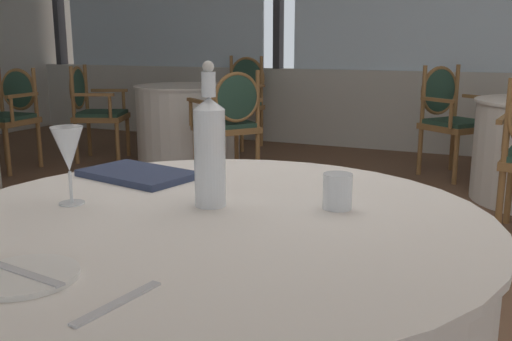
{
  "coord_description": "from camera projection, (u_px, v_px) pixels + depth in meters",
  "views": [
    {
      "loc": [
        0.88,
        -2.24,
        1.14
      ],
      "look_at": [
        0.33,
        -1.02,
        0.84
      ],
      "focal_mm": 39.95,
      "sensor_mm": 36.0,
      "label": 1
    }
  ],
  "objects": [
    {
      "name": "dining_chair_0_2",
      "position": [
        92.0,
        106.0,
        5.56
      ],
      "size": [
        0.6,
        0.64,
        0.93
      ],
      "rotation": [
        0.0,
        0.0,
        12.96
      ],
      "color": "olive",
      "rests_on": "ground_plane"
    },
    {
      "name": "side_plate",
      "position": [
        24.0,
        276.0,
        0.99
      ],
      "size": [
        0.19,
        0.19,
        0.01
      ],
      "primitive_type": "cylinder",
      "color": "white",
      "rests_on": "foreground_table"
    },
    {
      "name": "dining_chair_3_1",
      "position": [
        10.0,
        109.0,
        5.19
      ],
      "size": [
        0.56,
        0.5,
        0.92
      ],
      "rotation": [
        0.0,
        0.0,
        11.07
      ],
      "color": "olive",
      "rests_on": "ground_plane"
    },
    {
      "name": "dinner_fork",
      "position": [
        118.0,
        303.0,
        0.89
      ],
      "size": [
        0.04,
        0.18,
        0.0
      ],
      "primitive_type": "cube",
      "rotation": [
        0.0,
        0.0,
        1.43
      ],
      "color": "silver",
      "rests_on": "foreground_table"
    },
    {
      "name": "ground_plane",
      "position": [
        280.0,
        299.0,
        2.59
      ],
      "size": [
        13.71,
        13.71,
        0.0
      ],
      "primitive_type": "plane",
      "color": "brown"
    },
    {
      "name": "background_table_0",
      "position": [
        188.0,
        123.0,
        5.57
      ],
      "size": [
        1.03,
        1.03,
        0.74
      ],
      "color": "white",
      "rests_on": "ground_plane"
    },
    {
      "name": "dining_chair_0_1",
      "position": [
        241.0,
        95.0,
        6.32
      ],
      "size": [
        0.58,
        0.52,
        1.0
      ],
      "rotation": [
        0.0,
        0.0,
        10.86
      ],
      "color": "olive",
      "rests_on": "ground_plane"
    },
    {
      "name": "dining_chair_1_2",
      "position": [
        449.0,
        112.0,
        4.91
      ],
      "size": [
        0.65,
        0.66,
        0.95
      ],
      "rotation": [
        0.0,
        0.0,
        11.92
      ],
      "color": "olive",
      "rests_on": "ground_plane"
    },
    {
      "name": "window_wall_far",
      "position": [
        422.0,
        48.0,
        5.88
      ],
      "size": [
        10.19,
        0.14,
        2.72
      ],
      "color": "beige",
      "rests_on": "ground_plane"
    },
    {
      "name": "menu_book",
      "position": [
        138.0,
        174.0,
        1.73
      ],
      "size": [
        0.37,
        0.27,
        0.02
      ],
      "primitive_type": "cube",
      "rotation": [
        0.0,
        0.0,
        -0.21
      ],
      "color": "#2D3856",
      "rests_on": "foreground_table"
    },
    {
      "name": "water_tumbler",
      "position": [
        337.0,
        191.0,
        1.39
      ],
      "size": [
        0.07,
        0.07,
        0.09
      ],
      "primitive_type": "cylinder",
      "color": "white",
      "rests_on": "foreground_table"
    },
    {
      "name": "butter_knife",
      "position": [
        24.0,
        273.0,
        0.98
      ],
      "size": [
        0.2,
        0.05,
        0.0
      ],
      "primitive_type": "cube",
      "rotation": [
        0.0,
        0.0,
        -0.15
      ],
      "color": "silver",
      "rests_on": "foreground_table"
    },
    {
      "name": "dining_chair_0_0",
      "position": [
        230.0,
        117.0,
        4.73
      ],
      "size": [
        0.65,
        0.66,
        0.92
      ],
      "rotation": [
        0.0,
        0.0,
        8.77
      ],
      "color": "olive",
      "rests_on": "ground_plane"
    },
    {
      "name": "wine_glass",
      "position": [
        68.0,
        150.0,
        1.41
      ],
      "size": [
        0.08,
        0.08,
        0.2
      ],
      "color": "white",
      "rests_on": "foreground_table"
    },
    {
      "name": "water_bottle",
      "position": [
        210.0,
        149.0,
        1.4
      ],
      "size": [
        0.08,
        0.08,
        0.36
      ],
      "color": "white",
      "rests_on": "foreground_table"
    }
  ]
}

